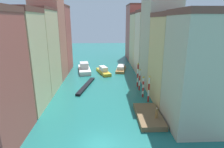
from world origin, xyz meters
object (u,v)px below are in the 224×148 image
waterfront_dock (149,116)px  mooring_pole_2 (140,80)px  mooring_pole_3 (138,75)px  mooring_pole_0 (149,89)px  motorboat_1 (121,69)px  vaporetto_white (84,68)px  person_on_dock (156,113)px  gondola_black (86,86)px  mooring_pole_1 (143,86)px  motorboat_0 (103,71)px

waterfront_dock → mooring_pole_2: size_ratio=1.63×
mooring_pole_3 → mooring_pole_0: bearing=-86.4°
waterfront_dock → motorboat_1: size_ratio=0.95×
mooring_pole_0 → motorboat_1: mooring_pole_0 is taller
mooring_pole_0 → vaporetto_white: 25.20m
mooring_pole_0 → person_on_dock: bearing=-93.7°
mooring_pole_0 → gondola_black: bearing=144.6°
vaporetto_white → mooring_pole_1: bearing=-55.4°
waterfront_dock → motorboat_1: 27.73m
waterfront_dock → mooring_pole_3: (0.71, 14.03, 2.33)m
mooring_pole_0 → mooring_pole_2: (-0.58, 5.79, -0.14)m
person_on_dock → waterfront_dock: bearing=122.6°
motorboat_0 → mooring_pole_3: bearing=-55.2°
waterfront_dock → vaporetto_white: size_ratio=0.78×
mooring_pole_3 → motorboat_1: mooring_pole_3 is taller
waterfront_dock → mooring_pole_1: (0.72, 8.07, 1.74)m
gondola_black → vaporetto_white: bearing=97.4°
motorboat_1 → mooring_pole_3: bearing=-79.7°
mooring_pole_1 → motorboat_1: size_ratio=0.52×
mooring_pole_0 → motorboat_0: (-8.10, 19.17, -1.78)m
waterfront_dock → mooring_pole_0: mooring_pole_0 is taller
waterfront_dock → motorboat_0: (-6.86, 24.91, 0.35)m
mooring_pole_1 → motorboat_1: mooring_pole_1 is taller
mooring_pole_0 → gondola_black: mooring_pole_0 is taller
mooring_pole_1 → vaporetto_white: size_ratio=0.43×
mooring_pole_3 → vaporetto_white: 18.41m
waterfront_dock → motorboat_0: motorboat_0 is taller
mooring_pole_3 → motorboat_0: 13.41m
mooring_pole_0 → motorboat_1: 22.22m
vaporetto_white → gondola_black: (1.65, -12.75, -0.69)m
motorboat_1 → waterfront_dock: bearing=-86.4°
vaporetto_white → waterfront_dock: bearing=-65.5°
waterfront_dock → person_on_dock: bearing=-57.4°
person_on_dock → mooring_pole_2: mooring_pole_2 is taller
motorboat_0 → motorboat_1: (5.09, 2.76, -0.11)m
gondola_black → motorboat_0: (3.78, 10.73, 0.47)m
person_on_dock → motorboat_0: 27.26m
motorboat_0 → mooring_pole_2: bearing=-60.7°
vaporetto_white → gondola_black: bearing=-82.6°
mooring_pole_1 → motorboat_0: (-7.58, 16.84, -1.40)m
mooring_pole_3 → vaporetto_white: (-13.01, 12.91, -1.76)m
mooring_pole_2 → motorboat_1: mooring_pole_2 is taller
motorboat_1 → mooring_pole_2: bearing=-81.4°
waterfront_dock → mooring_pole_2: mooring_pole_2 is taller
vaporetto_white → motorboat_0: size_ratio=1.22×
waterfront_dock → mooring_pole_0: bearing=77.8°
gondola_black → motorboat_0: 11.39m
mooring_pole_0 → motorboat_0: 20.89m
mooring_pole_2 → mooring_pole_3: 2.53m
waterfront_dock → mooring_pole_3: mooring_pole_3 is taller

